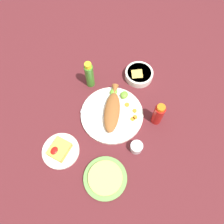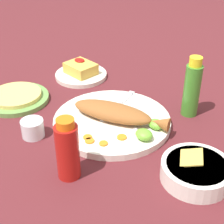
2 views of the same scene
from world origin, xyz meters
TOP-DOWN VIEW (x-y plane):
  - ground_plane at (0.00, 0.00)m, footprint 4.00×4.00m
  - main_plate at (0.00, 0.00)m, footprint 0.32×0.32m
  - fried_fish at (-0.01, -0.00)m, footprint 0.27×0.15m
  - fork_near at (0.04, -0.07)m, footprint 0.07×0.18m
  - fork_far at (-0.01, -0.08)m, footprint 0.14×0.14m
  - carrot_slice_near at (-0.02, 0.11)m, footprint 0.02×0.02m
  - carrot_slice_mid at (-0.04, 0.11)m, footprint 0.02×0.02m
  - carrot_slice_far at (-0.07, 0.09)m, footprint 0.02×0.02m
  - carrot_slice_extra at (-0.08, 0.04)m, footprint 0.02×0.02m
  - lime_wedge_main at (-0.12, 0.01)m, footprint 0.05×0.04m
  - lime_wedge_side at (-0.11, -0.05)m, footprint 0.04×0.04m
  - hot_sauce_bottle_red at (-0.08, 0.21)m, footprint 0.05×0.05m
  - hot_sauce_bottle_green at (-0.11, -0.19)m, footprint 0.05×0.05m
  - salt_cup at (0.10, 0.18)m, footprint 0.06×0.06m
  - side_plate_fries at (0.28, -0.13)m, footprint 0.17×0.17m
  - fries_pile at (0.28, -0.13)m, footprint 0.10×0.08m
  - guacamole_bowl at (-0.28, 0.02)m, footprint 0.15×0.15m
  - tortilla_plate at (0.29, 0.12)m, footprint 0.20×0.20m
  - tortilla_stack at (0.29, 0.12)m, footprint 0.15×0.15m

SIDE VIEW (x-z plane):
  - ground_plane at x=0.00m, z-range 0.00..0.00m
  - side_plate_fries at x=0.28m, z-range 0.00..0.01m
  - tortilla_plate at x=0.29m, z-range 0.00..0.01m
  - main_plate at x=0.00m, z-range 0.00..0.02m
  - fork_near at x=0.04m, z-range 0.02..0.02m
  - fork_far at x=-0.01m, z-range 0.02..0.02m
  - carrot_slice_near at x=-0.02m, z-range 0.02..0.02m
  - carrot_slice_mid at x=-0.04m, z-range 0.02..0.02m
  - carrot_slice_far at x=-0.07m, z-range 0.02..0.02m
  - carrot_slice_extra at x=-0.08m, z-range 0.02..0.02m
  - tortilla_stack at x=0.29m, z-range 0.01..0.03m
  - salt_cup at x=0.10m, z-range 0.00..0.04m
  - guacamole_bowl at x=-0.28m, z-range 0.00..0.05m
  - lime_wedge_side at x=-0.11m, z-range 0.02..0.04m
  - lime_wedge_main at x=-0.12m, z-range 0.02..0.04m
  - fries_pile at x=0.28m, z-range 0.01..0.05m
  - fried_fish at x=-0.01m, z-range 0.02..0.06m
  - hot_sauce_bottle_red at x=-0.08m, z-range 0.00..0.14m
  - hot_sauce_bottle_green at x=-0.11m, z-range 0.00..0.17m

